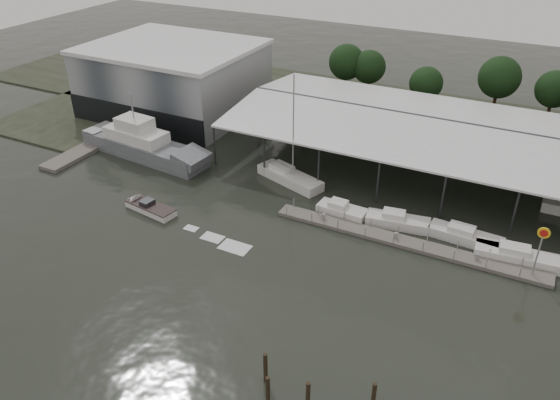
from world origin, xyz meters
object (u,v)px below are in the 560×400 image
at_px(grey_trawler, 144,145).
at_px(speedboat_underway, 147,207).
at_px(white_sailboat, 289,177).
at_px(shell_fuel_sign, 541,243).

height_order(grey_trawler, speedboat_underway, grey_trawler).
bearing_deg(white_sailboat, speedboat_underway, -111.58).
distance_m(shell_fuel_sign, speedboat_underway, 40.34).
distance_m(shell_fuel_sign, grey_trawler, 48.94).
bearing_deg(shell_fuel_sign, grey_trawler, 174.98).
height_order(shell_fuel_sign, speedboat_underway, shell_fuel_sign).
height_order(shell_fuel_sign, grey_trawler, grey_trawler).
bearing_deg(white_sailboat, grey_trawler, -154.56).
xyz_separation_m(shell_fuel_sign, grey_trawler, (-48.69, 4.28, -2.35)).
bearing_deg(white_sailboat, shell_fuel_sign, 5.78).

